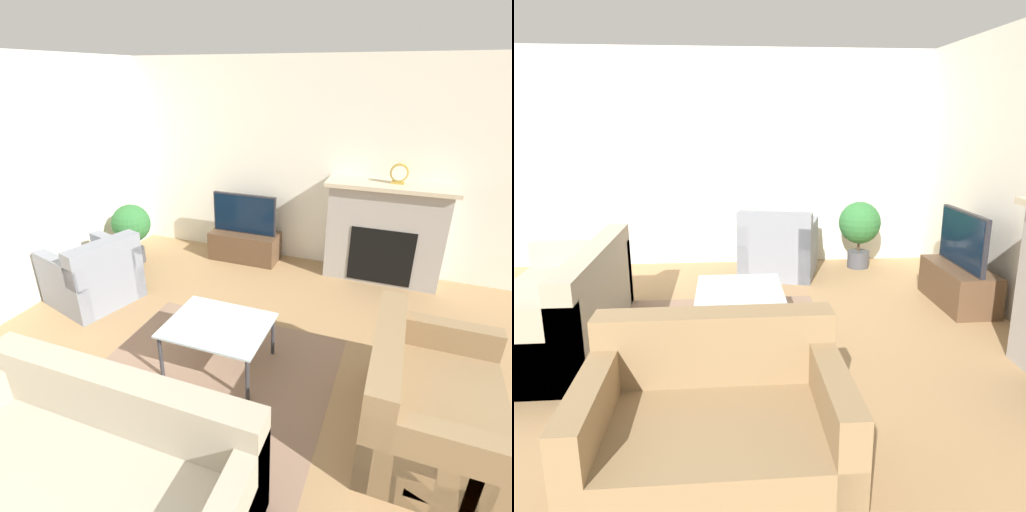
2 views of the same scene
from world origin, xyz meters
TOP-DOWN VIEW (x-y plane):
  - wall_left at (-2.48, 2.52)m, footprint 0.06×8.04m
  - area_rug at (0.05, 2.30)m, footprint 2.10×1.93m
  - tv_stand at (-0.63, 4.73)m, footprint 0.98×0.45m
  - tv at (-0.63, 4.73)m, footprint 0.92×0.06m
  - couch_sectional at (-0.06, 0.96)m, footprint 1.96×0.96m
  - couch_loveseat at (1.80, 2.31)m, footprint 0.94×1.29m
  - armchair_by_window at (-1.82, 3.01)m, footprint 1.04×1.06m
  - coffee_table at (0.05, 2.48)m, footprint 0.90×0.73m
  - potted_plant at (-2.05, 4.06)m, footprint 0.53×0.53m

SIDE VIEW (x-z plane):
  - area_rug at x=0.05m, z-range 0.00..0.00m
  - tv_stand at x=-0.63m, z-range 0.00..0.41m
  - couch_sectional at x=-0.06m, z-range -0.12..0.70m
  - couch_loveseat at x=1.80m, z-range -0.12..0.70m
  - armchair_by_window at x=-1.82m, z-range -0.11..0.71m
  - coffee_table at x=0.05m, z-range 0.18..0.63m
  - potted_plant at x=-2.05m, z-range 0.11..0.96m
  - tv at x=-0.63m, z-range 0.41..0.97m
  - wall_left at x=-2.48m, z-range 0.00..2.70m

